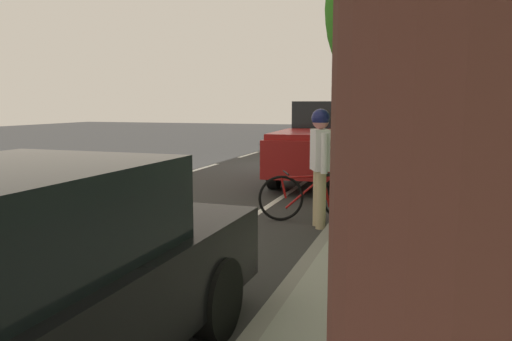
{
  "coord_description": "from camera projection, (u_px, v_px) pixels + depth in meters",
  "views": [
    {
      "loc": [
        3.31,
        -14.64,
        1.88
      ],
      "look_at": [
        1.2,
        -8.24,
        0.98
      ],
      "focal_mm": 34.98,
      "sensor_mm": 36.0,
      "label": 1
    }
  ],
  "objects": [
    {
      "name": "cyclist_with_backpack",
      "position": [
        322.0,
        155.0,
        7.54
      ],
      "size": [
        0.51,
        0.57,
        1.81
      ],
      "color": "#C6B284",
      "rests_on": "ground"
    },
    {
      "name": "lane_stripe_centre",
      "position": [
        203.0,
        168.0,
        14.73
      ],
      "size": [
        0.14,
        35.8,
        0.01
      ],
      "color": "white",
      "rests_on": "ground"
    },
    {
      "name": "bicycle_at_curb",
      "position": [
        313.0,
        196.0,
        8.12
      ],
      "size": [
        1.63,
        0.8,
        0.8
      ],
      "color": "black",
      "rests_on": "ground"
    },
    {
      "name": "curb_edge",
      "position": [
        377.0,
        167.0,
        14.37
      ],
      "size": [
        0.16,
        38.33,
        0.13
      ],
      "primitive_type": "cube",
      "color": "gray",
      "rests_on": "ground"
    },
    {
      "name": "street_tree_corner",
      "position": [
        426.0,
        67.0,
        28.83
      ],
      "size": [
        3.17,
        3.17,
        5.26
      ],
      "color": "brown",
      "rests_on": "sidewalk"
    },
    {
      "name": "ground",
      "position": [
        304.0,
        167.0,
        15.05
      ],
      "size": [
        61.33,
        61.33,
        0.0
      ],
      "primitive_type": "plane",
      "color": "#2E2E2E"
    },
    {
      "name": "street_tree_mid_block",
      "position": [
        433.0,
        8.0,
        7.38
      ],
      "size": [
        3.19,
        3.19,
        4.94
      ],
      "color": "brown",
      "rests_on": "sidewalk"
    },
    {
      "name": "lane_stripe_bike_edge",
      "position": [
        326.0,
        168.0,
        14.84
      ],
      "size": [
        0.12,
        38.33,
        0.01
      ],
      "primitive_type": "cube",
      "color": "white",
      "rests_on": "ground"
    },
    {
      "name": "street_tree_far_end",
      "position": [
        427.0,
        65.0,
        19.04
      ],
      "size": [
        3.19,
        3.19,
        4.59
      ],
      "color": "brown",
      "rests_on": "sidewalk"
    },
    {
      "name": "parked_sedan_tan_mid",
      "position": [
        358.0,
        133.0,
        19.69
      ],
      "size": [
        1.93,
        4.44,
        1.52
      ],
      "color": "tan",
      "rests_on": "ground"
    },
    {
      "name": "sidewalk",
      "position": [
        442.0,
        170.0,
        13.82
      ],
      "size": [
        3.38,
        38.33,
        0.13
      ],
      "primitive_type": "cube",
      "color": "gray",
      "rests_on": "ground"
    },
    {
      "name": "parked_pickup_red_second",
      "position": [
        325.0,
        143.0,
        12.5
      ],
      "size": [
        2.29,
        5.41,
        1.95
      ],
      "color": "maroon",
      "rests_on": "ground"
    }
  ]
}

